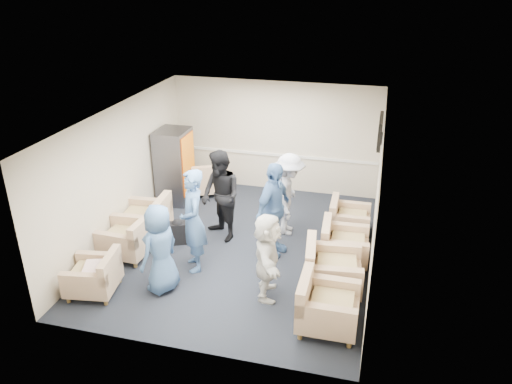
% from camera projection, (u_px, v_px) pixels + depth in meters
% --- Properties ---
extents(floor, '(6.00, 6.00, 0.00)m').
position_uv_depth(floor, '(241.00, 247.00, 9.92)').
color(floor, black).
rests_on(floor, ground).
extents(ceiling, '(6.00, 6.00, 0.00)m').
position_uv_depth(ceiling, '(240.00, 115.00, 8.80)').
color(ceiling, white).
rests_on(ceiling, back_wall).
extents(back_wall, '(5.00, 0.02, 2.70)m').
position_uv_depth(back_wall, '(275.00, 137.00, 12.00)').
color(back_wall, '#C1B5A0').
rests_on(back_wall, floor).
extents(front_wall, '(5.00, 0.02, 2.70)m').
position_uv_depth(front_wall, '(179.00, 271.00, 6.71)').
color(front_wall, '#C1B5A0').
rests_on(front_wall, floor).
extents(left_wall, '(0.02, 6.00, 2.70)m').
position_uv_depth(left_wall, '(120.00, 173.00, 9.93)').
color(left_wall, '#C1B5A0').
rests_on(left_wall, floor).
extents(right_wall, '(0.02, 6.00, 2.70)m').
position_uv_depth(right_wall, '(377.00, 199.00, 8.79)').
color(right_wall, '#C1B5A0').
rests_on(right_wall, floor).
extents(chair_rail, '(4.98, 0.04, 0.06)m').
position_uv_depth(chair_rail, '(275.00, 155.00, 12.17)').
color(chair_rail, silver).
rests_on(chair_rail, back_wall).
extents(tv, '(0.10, 1.00, 0.58)m').
position_uv_depth(tv, '(380.00, 131.00, 10.10)').
color(tv, black).
rests_on(tv, right_wall).
extents(armchair_left_near, '(0.90, 0.90, 0.63)m').
position_uv_depth(armchair_left_near, '(96.00, 277.00, 8.42)').
color(armchair_left_near, tan).
rests_on(armchair_left_near, floor).
extents(armchair_left_mid, '(0.91, 0.91, 0.69)m').
position_uv_depth(armchair_left_mid, '(130.00, 239.00, 9.51)').
color(armchair_left_mid, tan).
rests_on(armchair_left_mid, floor).
extents(armchair_left_far, '(1.00, 1.00, 0.75)m').
position_uv_depth(armchair_left_far, '(146.00, 221.00, 10.13)').
color(armchair_left_far, tan).
rests_on(armchair_left_far, floor).
extents(armchair_right_near, '(0.90, 0.90, 0.72)m').
position_uv_depth(armchair_right_near, '(324.00, 307.00, 7.60)').
color(armchair_right_near, tan).
rests_on(armchair_right_near, floor).
extents(armchair_right_midnear, '(1.05, 1.05, 0.76)m').
position_uv_depth(armchair_right_midnear, '(329.00, 271.00, 8.47)').
color(armchair_right_midnear, tan).
rests_on(armchair_right_midnear, floor).
extents(armchair_right_midfar, '(0.90, 0.90, 0.69)m').
position_uv_depth(armchair_right_midfar, '(341.00, 246.00, 9.29)').
color(armchair_right_midfar, tan).
rests_on(armchair_right_midfar, floor).
extents(armchair_right_far, '(0.82, 0.82, 0.64)m').
position_uv_depth(armchair_right_far, '(347.00, 220.00, 10.28)').
color(armchair_right_far, tan).
rests_on(armchair_right_far, floor).
extents(armchair_corner, '(1.17, 1.17, 0.70)m').
position_uv_depth(armchair_corner, '(209.00, 180.00, 12.14)').
color(armchair_corner, tan).
rests_on(armchair_corner, floor).
extents(vending_machine, '(0.71, 0.82, 1.74)m').
position_uv_depth(vending_machine, '(175.00, 166.00, 11.55)').
color(vending_machine, '#53525B').
rests_on(vending_machine, floor).
extents(backpack, '(0.38, 0.33, 0.54)m').
position_uv_depth(backpack, '(178.00, 231.00, 9.96)').
color(backpack, black).
rests_on(backpack, floor).
extents(pillow, '(0.44, 0.50, 0.12)m').
position_uv_depth(pillow, '(94.00, 269.00, 8.35)').
color(pillow, silver).
rests_on(pillow, armchair_left_near).
extents(person_front_left, '(0.74, 0.90, 1.59)m').
position_uv_depth(person_front_left, '(160.00, 249.00, 8.32)').
color(person_front_left, '#3F6499').
rests_on(person_front_left, floor).
extents(person_mid_left, '(0.75, 0.84, 1.93)m').
position_uv_depth(person_mid_left, '(193.00, 221.00, 8.87)').
color(person_mid_left, '#3F6499').
rests_on(person_mid_left, floor).
extents(person_back_left, '(1.15, 1.13, 1.86)m').
position_uv_depth(person_back_left, '(221.00, 196.00, 9.90)').
color(person_back_left, black).
rests_on(person_back_left, floor).
extents(person_back_right, '(0.73, 1.17, 1.73)m').
position_uv_depth(person_back_right, '(289.00, 195.00, 10.13)').
color(person_back_right, silver).
rests_on(person_back_right, floor).
extents(person_mid_right, '(0.77, 1.18, 1.86)m').
position_uv_depth(person_mid_right, '(273.00, 210.00, 9.35)').
color(person_mid_right, '#3F6499').
rests_on(person_mid_right, floor).
extents(person_front_right, '(0.71, 1.47, 1.52)m').
position_uv_depth(person_front_right, '(267.00, 256.00, 8.17)').
color(person_front_right, silver).
rests_on(person_front_right, floor).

